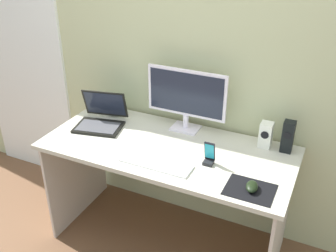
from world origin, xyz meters
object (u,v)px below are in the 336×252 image
(speaker_near_monitor, at_px, (266,135))
(phone_in_dock, at_px, (209,156))
(mouse, at_px, (252,187))
(fishbowl, at_px, (114,105))
(keyboard_external, at_px, (156,163))
(monitor, at_px, (186,97))
(laptop, at_px, (101,119))
(speaker_right, at_px, (288,137))

(speaker_near_monitor, distance_m, phone_in_dock, 0.40)
(speaker_near_monitor, relative_size, mouse, 1.57)
(phone_in_dock, bearing_deg, speaker_near_monitor, 53.40)
(fishbowl, relative_size, keyboard_external, 0.35)
(monitor, xyz_separation_m, speaker_near_monitor, (0.52, 0.00, -0.15))
(laptop, distance_m, fishbowl, 0.19)
(monitor, height_order, fishbowl, monitor)
(speaker_near_monitor, bearing_deg, monitor, -179.91)
(speaker_right, bearing_deg, mouse, -100.68)
(keyboard_external, bearing_deg, phone_in_dock, 26.06)
(keyboard_external, height_order, phone_in_dock, phone_in_dock)
(speaker_near_monitor, height_order, fishbowl, speaker_near_monitor)
(speaker_near_monitor, bearing_deg, fishbowl, -179.63)
(speaker_near_monitor, relative_size, laptop, 0.45)
(speaker_near_monitor, xyz_separation_m, keyboard_external, (-0.51, -0.46, -0.07))
(speaker_right, distance_m, speaker_near_monitor, 0.13)
(mouse, bearing_deg, phone_in_dock, 145.81)
(fishbowl, distance_m, mouse, 1.19)
(speaker_right, xyz_separation_m, fishbowl, (-1.19, -0.01, -0.03))
(keyboard_external, distance_m, mouse, 0.55)
(speaker_right, height_order, speaker_near_monitor, speaker_right)
(monitor, relative_size, phone_in_dock, 3.81)
(keyboard_external, xyz_separation_m, phone_in_dock, (0.27, 0.13, 0.04))
(monitor, distance_m, mouse, 0.75)
(speaker_right, xyz_separation_m, mouse, (-0.09, -0.46, -0.08))
(mouse, bearing_deg, fishbowl, 149.25)
(monitor, bearing_deg, phone_in_dock, -49.09)
(speaker_right, height_order, keyboard_external, speaker_right)
(speaker_right, xyz_separation_m, laptop, (-1.18, -0.19, -0.05))
(monitor, distance_m, keyboard_external, 0.51)
(speaker_right, distance_m, mouse, 0.47)
(speaker_near_monitor, height_order, phone_in_dock, speaker_near_monitor)
(keyboard_external, xyz_separation_m, mouse, (0.55, -0.00, 0.02))
(fishbowl, bearing_deg, monitor, 0.64)
(speaker_near_monitor, height_order, laptop, laptop)
(speaker_near_monitor, xyz_separation_m, fishbowl, (-1.06, -0.01, -0.01))
(monitor, bearing_deg, speaker_near_monitor, 0.09)
(phone_in_dock, bearing_deg, speaker_right, 41.42)
(monitor, relative_size, fishbowl, 3.66)
(speaker_near_monitor, distance_m, laptop, 1.07)
(speaker_near_monitor, distance_m, fishbowl, 1.06)
(keyboard_external, relative_size, mouse, 4.17)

